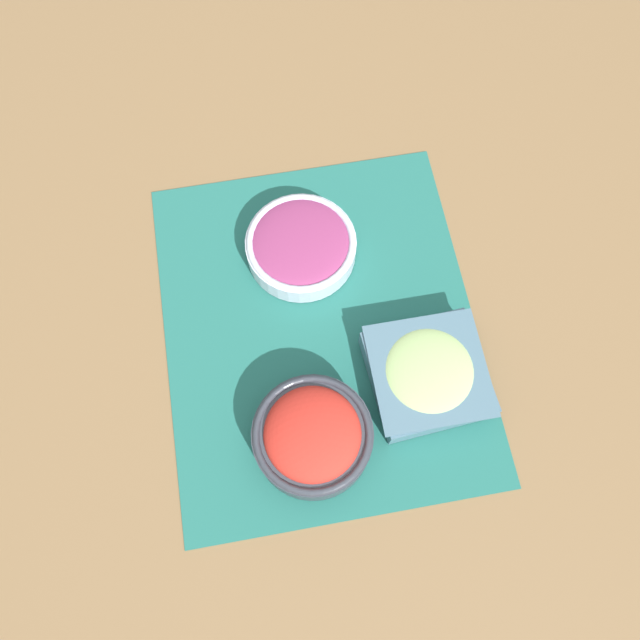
% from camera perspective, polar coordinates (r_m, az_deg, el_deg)
% --- Properties ---
extents(ground_plane, '(3.00, 3.00, 0.00)m').
position_cam_1_polar(ground_plane, '(0.96, 0.00, -0.72)').
color(ground_plane, olive).
extents(placemat, '(0.57, 0.47, 0.00)m').
position_cam_1_polar(placemat, '(0.96, 0.00, -0.67)').
color(placemat, '#236B60').
rests_on(placemat, ground_plane).
extents(tomato_bowl, '(0.17, 0.17, 0.08)m').
position_cam_1_polar(tomato_bowl, '(0.87, -0.68, -10.54)').
color(tomato_bowl, '#333842').
rests_on(tomato_bowl, placemat).
extents(onion_bowl, '(0.17, 0.17, 0.05)m').
position_cam_1_polar(onion_bowl, '(0.98, -1.75, 6.85)').
color(onion_bowl, silver).
rests_on(onion_bowl, placemat).
extents(cucumber_bowl, '(0.17, 0.17, 0.05)m').
position_cam_1_polar(cucumber_bowl, '(0.92, 9.83, -4.84)').
color(cucumber_bowl, slate).
rests_on(cucumber_bowl, placemat).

